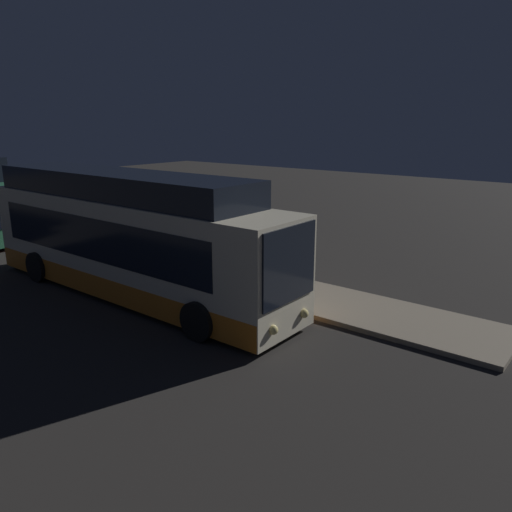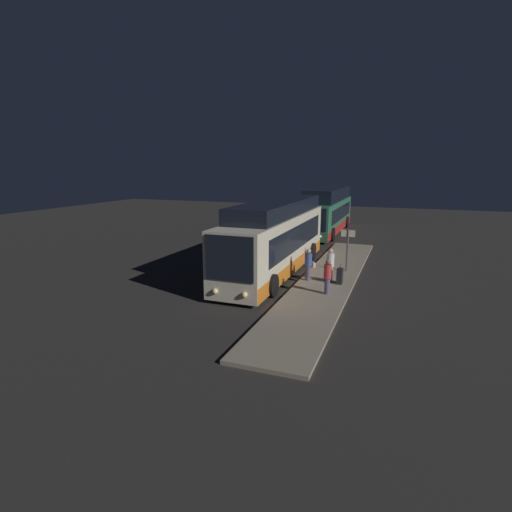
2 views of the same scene
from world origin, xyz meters
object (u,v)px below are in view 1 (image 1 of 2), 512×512
at_px(passenger_boarding, 212,257).
at_px(suitcase, 243,261).
at_px(passenger_with_bags, 280,258).
at_px(passenger_waiting, 228,249).
at_px(sign_post, 192,224).
at_px(bus_lead, 129,240).

bearing_deg(passenger_boarding, suitcase, 57.18).
bearing_deg(passenger_with_bags, suitcase, -145.18).
relative_size(passenger_waiting, passenger_with_bags, 1.05).
distance_m(passenger_with_bags, suitcase, 1.94).
relative_size(passenger_boarding, sign_post, 0.70).
distance_m(passenger_waiting, suitcase, 0.79).
relative_size(bus_lead, passenger_with_bags, 7.69).
distance_m(passenger_waiting, sign_post, 2.43).
relative_size(passenger_boarding, passenger_waiting, 0.97).
bearing_deg(passenger_boarding, passenger_with_bags, 3.02).
bearing_deg(suitcase, bus_lead, -111.94).
height_order(bus_lead, passenger_waiting, bus_lead).
relative_size(bus_lead, suitcase, 12.37).
distance_m(bus_lead, passenger_boarding, 2.80).
bearing_deg(passenger_boarding, sign_post, 116.53).
xyz_separation_m(passenger_boarding, passenger_waiting, (-0.21, 1.05, 0.02)).
height_order(bus_lead, passenger_with_bags, bus_lead).
height_order(bus_lead, passenger_boarding, bus_lead).
bearing_deg(passenger_waiting, bus_lead, 136.90).
relative_size(passenger_with_bags, sign_post, 0.68).
height_order(suitcase, sign_post, sign_post).
height_order(passenger_with_bags, sign_post, sign_post).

